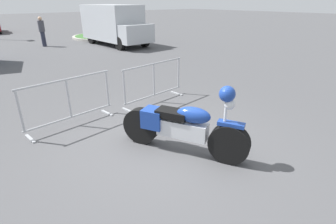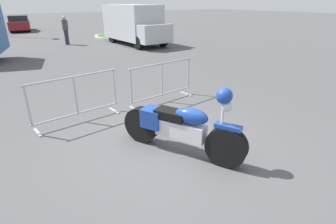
# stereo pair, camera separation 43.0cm
# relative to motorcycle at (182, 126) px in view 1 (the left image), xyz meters

# --- Properties ---
(ground_plane) EXTENTS (120.00, 120.00, 0.00)m
(ground_plane) POSITION_rel_motorcycle_xyz_m (-0.17, 0.28, -0.51)
(ground_plane) COLOR #4C4C4F
(motorcycle) EXTENTS (1.22, 2.22, 1.35)m
(motorcycle) POSITION_rel_motorcycle_xyz_m (0.00, 0.00, 0.00)
(motorcycle) COLOR black
(motorcycle) RESTS_ON ground
(crowd_barrier_near) EXTENTS (2.04, 0.64, 1.07)m
(crowd_barrier_near) POSITION_rel_motorcycle_xyz_m (-1.14, 2.35, 0.04)
(crowd_barrier_near) COLOR #9EA0A5
(crowd_barrier_near) RESTS_ON ground
(crowd_barrier_far) EXTENTS (2.04, 0.64, 1.07)m
(crowd_barrier_far) POSITION_rel_motorcycle_xyz_m (1.14, 2.35, 0.04)
(crowd_barrier_far) COLOR #9EA0A5
(crowd_barrier_far) RESTS_ON ground
(delivery_van) EXTENTS (2.19, 5.08, 2.31)m
(delivery_van) POSITION_rel_motorcycle_xyz_m (5.27, 11.85, 0.73)
(delivery_van) COLOR #B2B7BC
(delivery_van) RESTS_ON ground
(pedestrian) EXTENTS (0.48, 0.48, 1.69)m
(pedestrian) POSITION_rel_motorcycle_xyz_m (1.68, 14.00, 0.41)
(pedestrian) COLOR #262838
(pedestrian) RESTS_ON ground
(planter_island) EXTENTS (4.59, 4.59, 1.20)m
(planter_island) POSITION_rel_motorcycle_xyz_m (6.40, 15.79, -0.21)
(planter_island) COLOR #ADA89E
(planter_island) RESTS_ON ground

